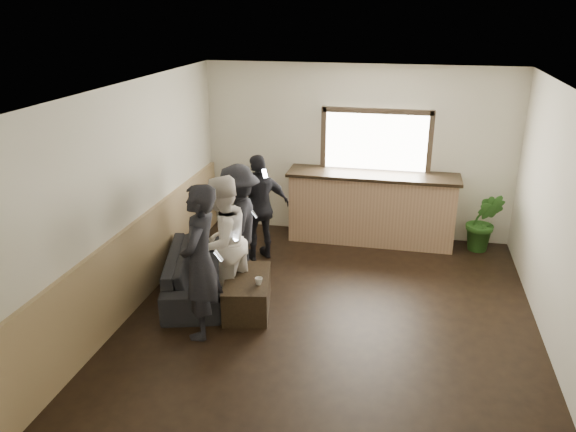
% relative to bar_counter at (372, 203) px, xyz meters
% --- Properties ---
extents(ground, '(5.00, 6.00, 0.01)m').
position_rel_bar_counter_xyz_m(ground, '(-0.30, -2.70, -0.64)').
color(ground, black).
extents(room_shell, '(5.01, 6.01, 2.80)m').
position_rel_bar_counter_xyz_m(room_shell, '(-1.04, -2.70, 0.83)').
color(room_shell, silver).
rests_on(room_shell, ground).
extents(bar_counter, '(2.70, 0.68, 2.13)m').
position_rel_bar_counter_xyz_m(bar_counter, '(0.00, 0.00, 0.00)').
color(bar_counter, '#A57B59').
rests_on(bar_counter, ground).
extents(sofa, '(1.24, 2.05, 0.56)m').
position_rel_bar_counter_xyz_m(sofa, '(-2.15, -2.24, -0.36)').
color(sofa, black).
rests_on(sofa, ground).
extents(coffee_table, '(0.72, 1.07, 0.44)m').
position_rel_bar_counter_xyz_m(coffee_table, '(-1.35, -2.56, -0.42)').
color(coffee_table, black).
rests_on(coffee_table, ground).
extents(cup_a, '(0.16, 0.16, 0.10)m').
position_rel_bar_counter_xyz_m(cup_a, '(-1.52, -2.39, -0.16)').
color(cup_a, silver).
rests_on(cup_a, coffee_table).
extents(cup_b, '(0.12, 0.12, 0.09)m').
position_rel_bar_counter_xyz_m(cup_b, '(-1.16, -2.71, -0.16)').
color(cup_b, silver).
rests_on(cup_b, coffee_table).
extents(potted_plant, '(0.59, 0.51, 0.97)m').
position_rel_bar_counter_xyz_m(potted_plant, '(1.75, -0.05, -0.15)').
color(potted_plant, '#2D6623').
rests_on(potted_plant, ground).
extents(person_a, '(0.50, 0.69, 1.84)m').
position_rel_bar_counter_xyz_m(person_a, '(-1.70, -3.21, 0.28)').
color(person_a, black).
rests_on(person_a, ground).
extents(person_b, '(0.94, 1.03, 1.72)m').
position_rel_bar_counter_xyz_m(person_b, '(-1.69, -2.48, 0.22)').
color(person_b, silver).
rests_on(person_b, ground).
extents(person_c, '(0.74, 1.14, 1.65)m').
position_rel_bar_counter_xyz_m(person_c, '(-1.70, -1.75, 0.19)').
color(person_c, black).
rests_on(person_c, ground).
extents(person_d, '(0.99, 0.89, 1.62)m').
position_rel_bar_counter_xyz_m(person_d, '(-1.59, -1.03, 0.17)').
color(person_d, black).
rests_on(person_d, ground).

